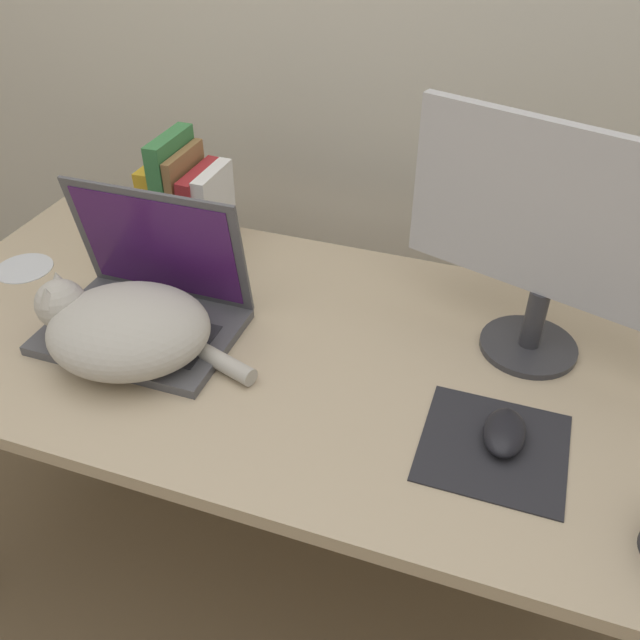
{
  "coord_description": "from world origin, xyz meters",
  "views": [
    {
      "loc": [
        0.39,
        -0.52,
        1.5
      ],
      "look_at": [
        0.09,
        0.33,
        0.81
      ],
      "focal_mm": 38.0,
      "sensor_mm": 36.0,
      "label": 1
    }
  ],
  "objects_px": {
    "laptop": "(147,305)",
    "computer_mouse": "(505,432)",
    "external_monitor": "(555,233)",
    "book_row": "(187,204)",
    "cd_disc": "(24,268)",
    "cat": "(125,328)"
  },
  "relations": [
    {
      "from": "book_row",
      "to": "computer_mouse",
      "type": "bearing_deg",
      "value": -26.32
    },
    {
      "from": "laptop",
      "to": "cd_disc",
      "type": "distance_m",
      "value": 0.37
    },
    {
      "from": "laptop",
      "to": "external_monitor",
      "type": "xyz_separation_m",
      "value": [
        0.68,
        0.17,
        0.19
      ]
    },
    {
      "from": "cat",
      "to": "laptop",
      "type": "bearing_deg",
      "value": 97.94
    },
    {
      "from": "external_monitor",
      "to": "book_row",
      "type": "relative_size",
      "value": 1.92
    },
    {
      "from": "cat",
      "to": "cd_disc",
      "type": "distance_m",
      "value": 0.42
    },
    {
      "from": "external_monitor",
      "to": "computer_mouse",
      "type": "relative_size",
      "value": 4.74
    },
    {
      "from": "laptop",
      "to": "cd_disc",
      "type": "xyz_separation_m",
      "value": [
        -0.36,
        0.09,
        -0.05
      ]
    },
    {
      "from": "book_row",
      "to": "cd_disc",
      "type": "bearing_deg",
      "value": -146.13
    },
    {
      "from": "laptop",
      "to": "computer_mouse",
      "type": "xyz_separation_m",
      "value": [
        0.67,
        -0.08,
        -0.03
      ]
    },
    {
      "from": "laptop",
      "to": "computer_mouse",
      "type": "height_order",
      "value": "laptop"
    },
    {
      "from": "external_monitor",
      "to": "cd_disc",
      "type": "distance_m",
      "value": 1.07
    },
    {
      "from": "cat",
      "to": "external_monitor",
      "type": "height_order",
      "value": "external_monitor"
    },
    {
      "from": "book_row",
      "to": "laptop",
      "type": "bearing_deg",
      "value": -77.8
    },
    {
      "from": "book_row",
      "to": "cd_disc",
      "type": "distance_m",
      "value": 0.37
    },
    {
      "from": "external_monitor",
      "to": "computer_mouse",
      "type": "height_order",
      "value": "external_monitor"
    },
    {
      "from": "laptop",
      "to": "cd_disc",
      "type": "relative_size",
      "value": 2.89
    },
    {
      "from": "computer_mouse",
      "to": "book_row",
      "type": "distance_m",
      "value": 0.82
    },
    {
      "from": "cd_disc",
      "to": "book_row",
      "type": "bearing_deg",
      "value": 33.87
    },
    {
      "from": "external_monitor",
      "to": "cat",
      "type": "bearing_deg",
      "value": -159.0
    },
    {
      "from": "computer_mouse",
      "to": "external_monitor",
      "type": "bearing_deg",
      "value": 86.7
    },
    {
      "from": "cat",
      "to": "external_monitor",
      "type": "distance_m",
      "value": 0.74
    }
  ]
}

